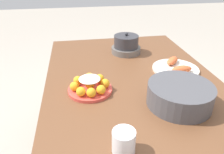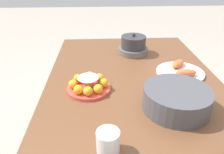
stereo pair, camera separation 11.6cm
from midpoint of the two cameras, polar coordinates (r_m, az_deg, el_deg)
The scene contains 7 objects.
dining_table at distance 1.29m, azimuth 7.89°, elevation -3.89°, with size 1.38×0.96×0.75m.
cake_plate at distance 1.11m, azimuth -3.15°, elevation -2.17°, with size 0.22×0.22×0.08m.
serving_bowl at distance 1.02m, azimuth 19.71°, elevation -5.39°, with size 0.30×0.30×0.10m.
sauce_bowl at distance 1.73m, azimuth 6.59°, elevation 8.78°, with size 0.10×0.10×0.03m.
seafood_platter at distance 1.36m, azimuth 19.85°, elevation 1.41°, with size 0.28×0.28×0.05m.
cup_near at distance 0.78m, azimuth 3.42°, elevation -16.76°, with size 0.08×0.08×0.09m.
warming_pot at distance 1.55m, azimuth 7.73°, elevation 8.06°, with size 0.21×0.21×0.15m.
Camera 2 is at (1.07, -0.18, 1.35)m, focal length 35.00 mm.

